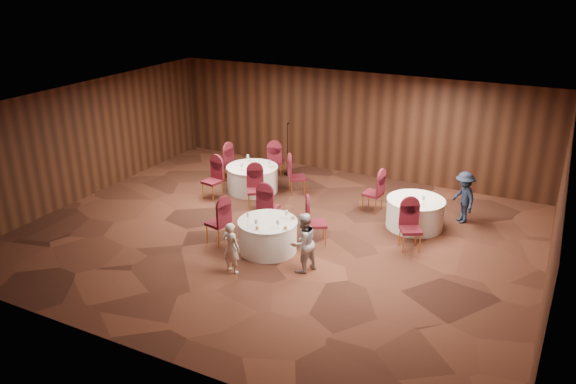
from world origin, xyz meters
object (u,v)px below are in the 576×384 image
at_px(table_left, 252,178).
at_px(woman_a, 231,248).
at_px(table_main, 268,235).
at_px(woman_b, 303,243).
at_px(table_right, 415,213).
at_px(mic_stand, 287,159).
at_px(man_c, 464,197).

bearing_deg(table_left, woman_a, -65.32).
relative_size(table_main, table_left, 0.92).
relative_size(woman_a, woman_b, 0.86).
distance_m(table_main, table_right, 3.86).
height_order(mic_stand, woman_b, mic_stand).
bearing_deg(woman_b, woman_a, -37.81).
xyz_separation_m(woman_a, man_c, (3.90, 4.81, 0.10)).
bearing_deg(table_left, woman_b, -47.09).
xyz_separation_m(table_main, man_c, (3.69, 3.59, 0.30)).
bearing_deg(mic_stand, table_left, -99.72).
bearing_deg(woman_a, table_left, -55.12).
bearing_deg(mic_stand, woman_a, -74.30).
bearing_deg(table_left, man_c, 5.22).
bearing_deg(table_right, man_c, 39.61).
relative_size(table_left, woman_b, 1.11).
xyz_separation_m(table_main, woman_b, (1.12, -0.49, 0.30)).
relative_size(table_left, man_c, 1.10).
distance_m(mic_stand, man_c, 5.70).
distance_m(table_right, woman_a, 4.93).
distance_m(table_left, table_right, 4.87).
relative_size(table_right, woman_a, 1.25).
relative_size(table_main, table_right, 0.95).
relative_size(woman_b, man_c, 1.00).
relative_size(table_left, table_right, 1.04).
distance_m(table_main, man_c, 5.16).
bearing_deg(woman_a, mic_stand, -64.11).
bearing_deg(table_right, mic_stand, 156.60).
height_order(table_left, table_right, same).
bearing_deg(table_main, table_right, 45.84).
height_order(table_right, mic_stand, mic_stand).
relative_size(table_right, woman_b, 1.07).
distance_m(table_main, table_left, 3.75).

